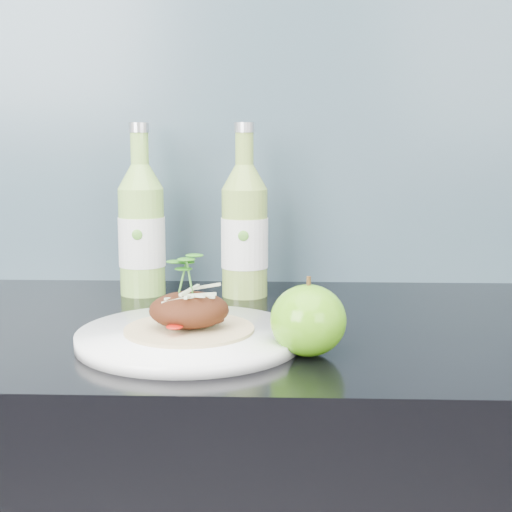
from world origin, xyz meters
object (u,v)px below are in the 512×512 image
object	(u,v)px
dinner_plate	(189,337)
green_apple	(308,320)
cider_bottle_right	(245,231)
cider_bottle_left	(142,230)

from	to	relation	value
dinner_plate	green_apple	bearing A→B (deg)	-17.03
dinner_plate	cider_bottle_right	xyz separation A→B (m)	(0.05, 0.28, 0.10)
cider_bottle_left	cider_bottle_right	distance (m)	0.17
green_apple	cider_bottle_left	xyz separation A→B (m)	(-0.26, 0.33, 0.06)
dinner_plate	cider_bottle_right	bearing A→B (deg)	79.03
green_apple	cider_bottle_right	xyz separation A→B (m)	(-0.09, 0.32, 0.06)
green_apple	cider_bottle_left	distance (m)	0.42
green_apple	dinner_plate	bearing A→B (deg)	162.97
green_apple	cider_bottle_right	bearing A→B (deg)	105.72
dinner_plate	green_apple	size ratio (longest dim) A/B	2.99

